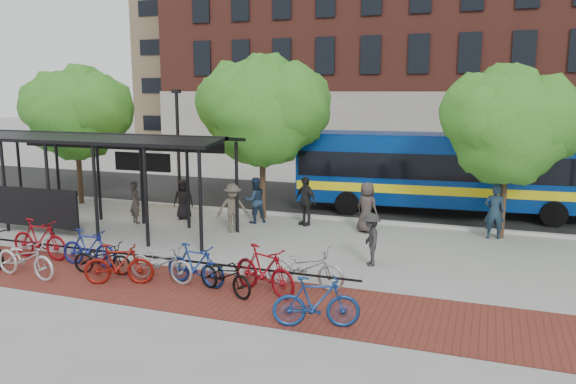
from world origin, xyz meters
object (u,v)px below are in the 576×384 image
(tree_b, at_px, (265,107))
(bus, at_px, (447,168))
(bike_11, at_px, (316,302))
(pedestrian_7, at_px, (494,212))
(pedestrian_1, at_px, (135,203))
(bike_2, at_px, (25,258))
(bike_6, at_px, (161,263))
(lamp_post_left, at_px, (178,146))
(bike_7, at_px, (195,265))
(bike_8, at_px, (225,275))
(bike_5, at_px, (119,264))
(pedestrian_3, at_px, (233,208))
(tree_a, at_px, (78,110))
(pedestrian_4, at_px, (305,201))
(bike_1, at_px, (40,239))
(bike_9, at_px, (264,270))
(pedestrian_2, at_px, (255,200))
(pedestrian_6, at_px, (367,207))
(pedestrian_9, at_px, (371,239))
(bus_shelter, at_px, (92,149))
(tree_c, at_px, (511,122))
(bike_4, at_px, (102,258))
(pedestrian_0, at_px, (183,199))
(bike_10, at_px, (305,267))
(bike_3, at_px, (89,248))

(tree_b, distance_m, bus, 7.97)
(bike_11, bearing_deg, pedestrian_7, -39.44)
(pedestrian_1, bearing_deg, bike_2, 131.72)
(bike_6, bearing_deg, bike_11, -103.45)
(lamp_post_left, distance_m, bike_7, 10.07)
(bus, bearing_deg, bike_8, -115.63)
(bike_5, distance_m, bike_11, 5.80)
(bike_6, bearing_deg, pedestrian_3, 8.05)
(tree_b, xyz_separation_m, bus, (6.77, 3.34, -2.55))
(tree_a, distance_m, pedestrian_4, 11.38)
(lamp_post_left, height_order, bike_1, lamp_post_left)
(pedestrian_4, bearing_deg, bike_9, -49.99)
(bike_6, distance_m, pedestrian_2, 7.16)
(bike_5, relative_size, bike_9, 0.90)
(bike_9, distance_m, pedestrian_3, 6.39)
(bike_5, relative_size, pedestrian_2, 1.04)
(pedestrian_6, bearing_deg, pedestrian_3, 45.68)
(bike_11, height_order, pedestrian_7, pedestrian_7)
(bike_5, distance_m, pedestrian_9, 7.13)
(bus_shelter, distance_m, tree_c, 14.77)
(bike_5, bearing_deg, bike_11, -119.97)
(bike_1, distance_m, bike_4, 2.80)
(bike_4, xyz_separation_m, bike_5, (0.96, -0.55, 0.10))
(bike_1, distance_m, pedestrian_9, 10.05)
(pedestrian_3, bearing_deg, bike_8, -100.42)
(lamp_post_left, distance_m, pedestrian_7, 12.89)
(tree_b, bearing_deg, bike_4, -101.65)
(bike_11, bearing_deg, bus_shelter, 43.22)
(bike_4, xyz_separation_m, pedestrian_7, (10.32, 7.82, 0.50))
(bus_shelter, bearing_deg, pedestrian_0, 49.64)
(bike_5, bearing_deg, bike_10, -94.45)
(bike_4, distance_m, pedestrian_1, 6.18)
(bus_shelter, bearing_deg, bike_9, -26.00)
(bike_6, xyz_separation_m, pedestrian_1, (-4.62, 5.49, 0.29))
(pedestrian_2, xyz_separation_m, pedestrian_6, (4.40, 0.00, 0.03))
(pedestrian_2, bearing_deg, bike_6, 48.09)
(pedestrian_1, bearing_deg, bike_10, -175.25)
(bike_11, bearing_deg, bike_5, 63.62)
(bus_shelter, distance_m, bike_8, 9.07)
(bike_9, bearing_deg, tree_b, 44.05)
(tree_a, distance_m, pedestrian_3, 9.71)
(bike_7, relative_size, pedestrian_2, 1.04)
(bike_3, height_order, bike_8, bike_3)
(bus_shelter, relative_size, pedestrian_0, 6.62)
(bike_2, bearing_deg, pedestrian_2, -17.22)
(bike_7, distance_m, bike_9, 1.94)
(bike_6, relative_size, bike_11, 1.04)
(tree_b, relative_size, bike_9, 3.13)
(bike_6, height_order, pedestrian_9, pedestrian_9)
(lamp_post_left, xyz_separation_m, bike_5, (3.39, -8.87, -2.19))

